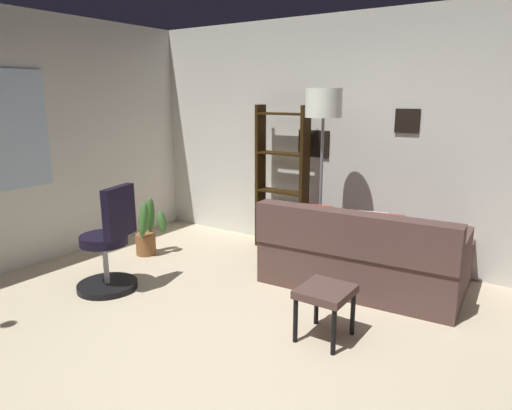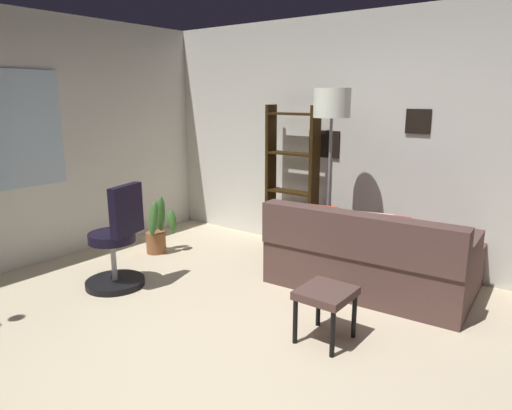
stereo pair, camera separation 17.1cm
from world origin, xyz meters
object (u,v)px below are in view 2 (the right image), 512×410
(office_chair, at_px, (117,247))
(bookshelf, at_px, (292,189))
(potted_plant, at_px, (158,231))
(footstool, at_px, (326,297))
(couch, at_px, (380,258))
(floor_lamp, at_px, (332,117))

(office_chair, height_order, bookshelf, bookshelf)
(office_chair, xyz_separation_m, potted_plant, (0.90, 0.46, -0.13))
(footstool, bearing_deg, potted_plant, 77.10)
(footstool, height_order, potted_plant, potted_plant)
(footstool, bearing_deg, couch, 3.30)
(floor_lamp, bearing_deg, bookshelf, 61.31)
(bookshelf, bearing_deg, floor_lamp, -118.69)
(footstool, height_order, office_chair, office_chair)
(bookshelf, xyz_separation_m, potted_plant, (-1.06, 1.15, -0.47))
(footstool, height_order, bookshelf, bookshelf)
(couch, xyz_separation_m, potted_plant, (-0.60, 2.46, -0.03))
(footstool, distance_m, floor_lamp, 1.90)
(office_chair, xyz_separation_m, floor_lamp, (1.58, -1.38, 1.20))
(footstool, bearing_deg, floor_lamp, 28.50)
(office_chair, bearing_deg, footstool, -81.30)
(potted_plant, bearing_deg, office_chair, -152.83)
(potted_plant, bearing_deg, couch, -76.34)
(bookshelf, bearing_deg, couch, -109.45)
(floor_lamp, relative_size, potted_plant, 2.79)
(couch, height_order, floor_lamp, floor_lamp)
(couch, xyz_separation_m, bookshelf, (0.46, 1.31, 0.44))
(couch, relative_size, floor_lamp, 1.00)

